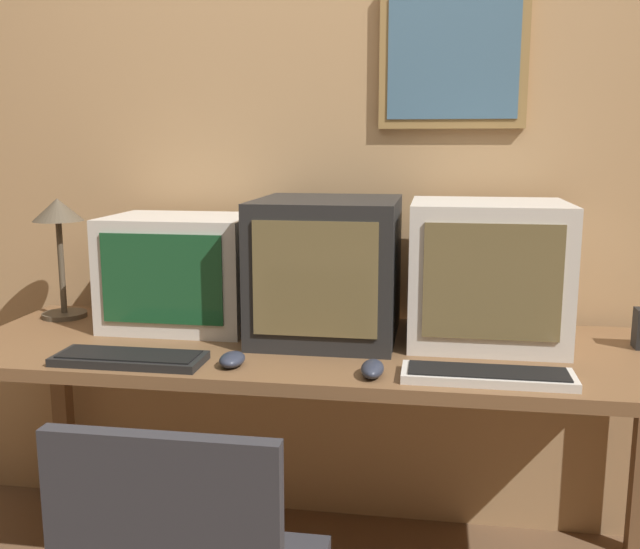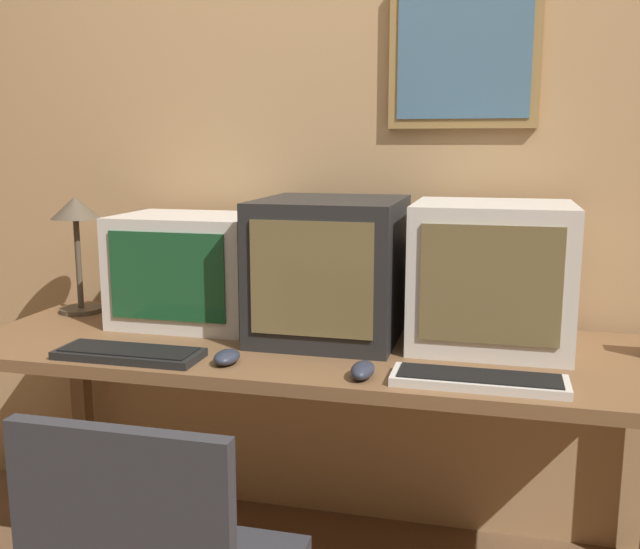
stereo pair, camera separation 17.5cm
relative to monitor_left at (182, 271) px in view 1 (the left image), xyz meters
name	(u,v)px [view 1 (the left image)]	position (x,y,z in m)	size (l,w,h in m)	color
wall_back	(341,154)	(0.48, 0.28, 0.37)	(8.00, 0.08, 2.60)	tan
desk	(320,368)	(0.47, -0.15, -0.25)	(2.11, 0.71, 0.76)	brown
monitor_left	(182,271)	(0.00, 0.00, 0.00)	(0.46, 0.35, 0.36)	beige
monitor_center	(327,268)	(0.48, -0.04, 0.03)	(0.42, 0.47, 0.42)	black
monitor_right	(487,272)	(0.95, -0.03, 0.03)	(0.45, 0.41, 0.42)	beige
keyboard_main	(130,358)	(0.00, -0.41, -0.17)	(0.40, 0.15, 0.03)	black
keyboard_side	(488,375)	(0.94, -0.40, -0.17)	(0.43, 0.14, 0.03)	beige
mouse_near_keyboard	(232,359)	(0.28, -0.39, -0.16)	(0.07, 0.10, 0.04)	#282D3D
mouse_far_corner	(372,369)	(0.65, -0.42, -0.16)	(0.06, 0.11, 0.04)	#282D3D
desk_lamp	(59,227)	(-0.44, 0.04, 0.13)	(0.17, 0.17, 0.40)	#4C4233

